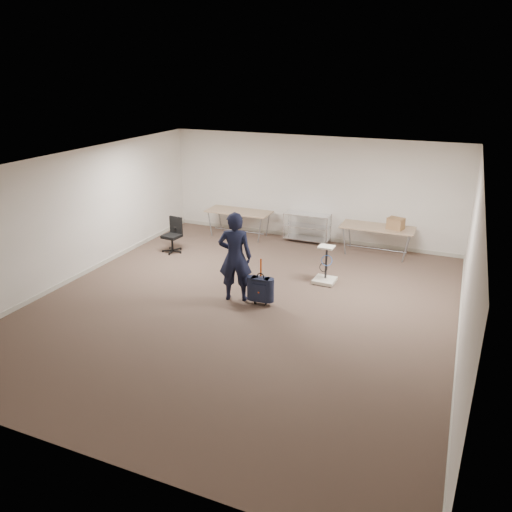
% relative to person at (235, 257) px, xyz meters
% --- Properties ---
extents(ground, '(9.00, 9.00, 0.00)m').
position_rel_person_xyz_m(ground, '(0.26, -0.20, -0.92)').
color(ground, '#4A382D').
rests_on(ground, ground).
extents(room_shell, '(8.00, 9.00, 9.00)m').
position_rel_person_xyz_m(room_shell, '(0.26, 1.18, -0.87)').
color(room_shell, silver).
rests_on(room_shell, ground).
extents(folding_table_left, '(1.80, 0.75, 0.73)m').
position_rel_person_xyz_m(folding_table_left, '(-1.64, 3.75, -0.24)').
color(folding_table_left, '#9E7E60').
rests_on(folding_table_left, ground).
extents(folding_table_right, '(1.80, 0.75, 0.73)m').
position_rel_person_xyz_m(folding_table_right, '(2.16, 3.75, -0.24)').
color(folding_table_right, '#9E7E60').
rests_on(folding_table_right, ground).
extents(wire_shelf, '(1.22, 0.47, 0.80)m').
position_rel_person_xyz_m(wire_shelf, '(0.26, 4.00, -0.48)').
color(wire_shelf, silver).
rests_on(wire_shelf, ground).
extents(person, '(0.77, 0.61, 1.84)m').
position_rel_person_xyz_m(person, '(0.00, 0.00, 0.00)').
color(person, black).
rests_on(person, ground).
extents(suitcase, '(0.37, 0.23, 0.97)m').
position_rel_person_xyz_m(suitcase, '(0.56, -0.04, -0.59)').
color(suitcase, '#161C31').
rests_on(suitcase, ground).
extents(office_chair, '(0.54, 0.54, 0.89)m').
position_rel_person_xyz_m(office_chair, '(-2.68, 1.95, -0.65)').
color(office_chair, black).
rests_on(office_chair, ground).
extents(equipment_cart, '(0.48, 0.48, 0.85)m').
position_rel_person_xyz_m(equipment_cart, '(1.45, 1.51, -0.70)').
color(equipment_cart, beige).
rests_on(equipment_cart, ground).
extents(cardboard_box, '(0.44, 0.38, 0.28)m').
position_rel_person_xyz_m(cardboard_box, '(2.59, 3.72, -0.05)').
color(cardboard_box, '#9F844A').
rests_on(cardboard_box, folding_table_right).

